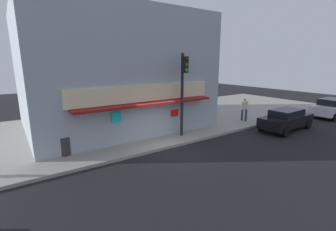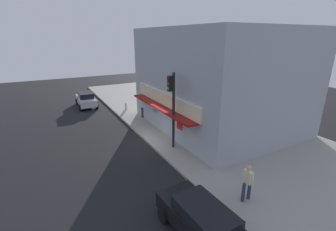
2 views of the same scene
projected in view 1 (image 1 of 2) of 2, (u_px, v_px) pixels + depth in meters
ground_plane at (167, 149)px, 13.09m from camera, size 64.97×64.97×0.00m
sidewalk at (123, 125)px, 17.84m from camera, size 43.31×11.88×0.16m
corner_building at (113, 71)px, 17.39m from camera, size 11.96×10.64×7.84m
traffic_light at (183, 84)px, 14.27m from camera, size 0.32×0.58×5.09m
trash_can at (65, 146)px, 11.82m from camera, size 0.51×0.51×0.92m
pedestrian at (244, 108)px, 18.54m from camera, size 0.58×0.53×1.81m
potted_plant_by_doorway at (142, 127)px, 14.77m from camera, size 0.69×0.69×1.02m
parked_car_white at (331, 108)px, 20.54m from camera, size 4.18×2.11×1.62m
parked_car_black at (286, 119)px, 16.67m from camera, size 4.60×2.05×1.49m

